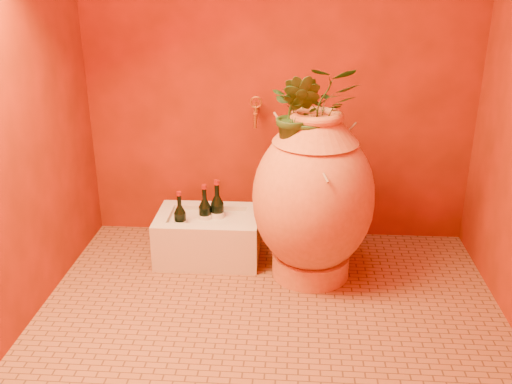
# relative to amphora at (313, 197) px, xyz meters

# --- Properties ---
(floor) EXTENTS (2.50, 2.50, 0.00)m
(floor) POSITION_rel_amphora_xyz_m (-0.22, -0.43, -0.50)
(floor) COLOR brown
(floor) RESTS_ON ground
(wall_back) EXTENTS (2.50, 0.02, 2.50)m
(wall_back) POSITION_rel_amphora_xyz_m (-0.22, 0.57, 0.75)
(wall_back) COLOR #5D1B05
(wall_back) RESTS_ON ground
(wall_left) EXTENTS (0.02, 2.00, 2.50)m
(wall_left) POSITION_rel_amphora_xyz_m (-1.47, -0.43, 0.75)
(wall_left) COLOR #5D1B05
(wall_left) RESTS_ON ground
(amphora) EXTENTS (0.85, 0.85, 1.00)m
(amphora) POSITION_rel_amphora_xyz_m (0.00, 0.00, 0.00)
(amphora) COLOR #CC7339
(amphora) RESTS_ON floor
(stone_basin) EXTENTS (0.64, 0.44, 0.30)m
(stone_basin) POSITION_rel_amphora_xyz_m (-0.64, 0.16, -0.36)
(stone_basin) COLOR beige
(stone_basin) RESTS_ON floor
(wine_bottle_a) EXTENTS (0.08, 0.08, 0.33)m
(wine_bottle_a) POSITION_rel_amphora_xyz_m (-0.66, 0.17, -0.22)
(wine_bottle_a) COLOR black
(wine_bottle_a) RESTS_ON stone_basin
(wine_bottle_b) EXTENTS (0.09, 0.09, 0.35)m
(wine_bottle_b) POSITION_rel_amphora_xyz_m (-0.58, 0.20, -0.21)
(wine_bottle_b) COLOR black
(wine_bottle_b) RESTS_ON stone_basin
(wine_bottle_c) EXTENTS (0.08, 0.08, 0.31)m
(wine_bottle_c) POSITION_rel_amphora_xyz_m (-0.80, 0.08, -0.22)
(wine_bottle_c) COLOR black
(wine_bottle_c) RESTS_ON stone_basin
(wall_tap) EXTENTS (0.08, 0.17, 0.18)m
(wall_tap) POSITION_rel_amphora_xyz_m (-0.36, 0.47, 0.39)
(wall_tap) COLOR #AB7F27
(wall_tap) RESTS_ON wall_back
(plant_main) EXTENTS (0.50, 0.44, 0.52)m
(plant_main) POSITION_rel_amphora_xyz_m (-0.01, 0.02, 0.50)
(plant_main) COLOR #244518
(plant_main) RESTS_ON amphora
(plant_side) EXTENTS (0.30, 0.28, 0.44)m
(plant_side) POSITION_rel_amphora_xyz_m (-0.10, -0.06, 0.50)
(plant_side) COLOR #244518
(plant_side) RESTS_ON amphora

